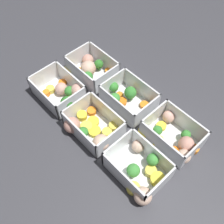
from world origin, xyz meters
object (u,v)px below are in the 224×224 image
object	(u,v)px
container_near_left	(65,92)
container_far_center	(126,97)
container_far_right	(174,137)
container_near_center	(91,128)
container_near_right	(140,171)
container_far_left	(91,68)

from	to	relation	value
container_near_left	container_far_center	world-z (taller)	same
container_far_right	container_near_center	bearing A→B (deg)	-139.72
container_near_center	container_near_right	world-z (taller)	same
container_far_left	container_far_center	distance (m)	0.17
container_near_right	container_far_center	world-z (taller)	same
container_near_right	container_near_left	bearing A→B (deg)	177.60
container_near_center	container_far_right	world-z (taller)	same
container_near_center	container_far_center	size ratio (longest dim) A/B	1.03
container_near_left	container_near_center	bearing A→B (deg)	-9.12
container_near_center	container_far_center	distance (m)	0.16
container_near_right	container_far_left	xyz separation A→B (m)	(-0.37, 0.14, 0.00)
container_near_center	container_far_right	distance (m)	0.24
container_near_center	container_far_left	size ratio (longest dim) A/B	0.97
container_near_left	container_far_left	world-z (taller)	same
container_near_right	container_far_center	size ratio (longest dim) A/B	1.07
container_near_left	container_far_center	distance (m)	0.20
container_far_left	container_far_right	size ratio (longest dim) A/B	0.97
container_far_left	container_far_right	world-z (taller)	same
container_far_center	container_far_right	world-z (taller)	same
container_near_left	container_far_center	size ratio (longest dim) A/B	1.02
container_far_center	container_near_right	bearing A→B (deg)	-36.17
container_near_left	container_far_right	world-z (taller)	same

